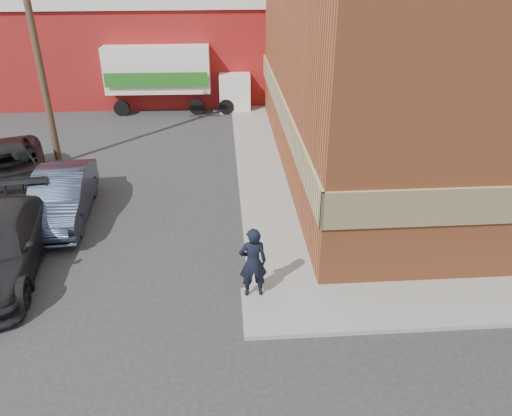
# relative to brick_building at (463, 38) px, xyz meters

# --- Properties ---
(ground) EXTENTS (90.00, 90.00, 0.00)m
(ground) POSITION_rel_brick_building_xyz_m (-8.50, -9.00, -4.68)
(ground) COLOR #28282B
(ground) RESTS_ON ground
(brick_building) EXTENTS (14.25, 18.25, 9.36)m
(brick_building) POSITION_rel_brick_building_xyz_m (0.00, 0.00, 0.00)
(brick_building) COLOR #A8522B
(brick_building) RESTS_ON ground
(sidewalk_west) EXTENTS (1.80, 18.00, 0.12)m
(sidewalk_west) POSITION_rel_brick_building_xyz_m (-7.90, 0.00, -4.62)
(sidewalk_west) COLOR gray
(sidewalk_west) RESTS_ON ground
(warehouse) EXTENTS (16.30, 8.30, 5.60)m
(warehouse) POSITION_rel_brick_building_xyz_m (-14.50, 11.00, -1.87)
(warehouse) COLOR maroon
(warehouse) RESTS_ON ground
(utility_pole) EXTENTS (2.00, 0.26, 9.00)m
(utility_pole) POSITION_rel_brick_building_xyz_m (-16.00, 0.00, 0.06)
(utility_pole) COLOR brown
(utility_pole) RESTS_ON ground
(man) EXTENTS (0.72, 0.50, 1.89)m
(man) POSITION_rel_brick_building_xyz_m (-8.70, -9.25, -3.62)
(man) COLOR black
(man) RESTS_ON sidewalk_south
(sedan) EXTENTS (1.91, 4.73, 1.53)m
(sedan) POSITION_rel_brick_building_xyz_m (-14.54, -4.66, -3.92)
(sedan) COLOR #2E374D
(sedan) RESTS_ON ground
(suv_a) EXTENTS (4.91, 6.56, 1.66)m
(suv_a) POSITION_rel_brick_building_xyz_m (-16.90, -2.70, -3.86)
(suv_a) COLOR black
(suv_a) RESTS_ON ground
(box_truck) EXTENTS (6.91, 2.25, 3.39)m
(box_truck) POSITION_rel_brick_building_xyz_m (-11.83, 6.99, -2.73)
(box_truck) COLOR white
(box_truck) RESTS_ON ground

